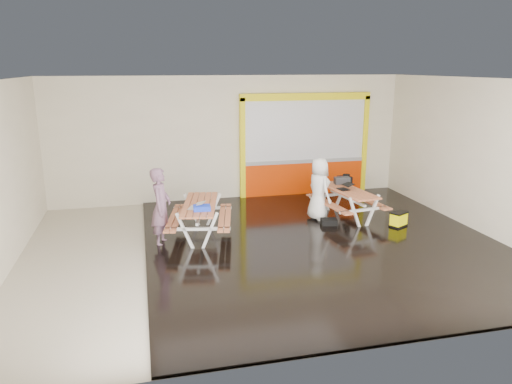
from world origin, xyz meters
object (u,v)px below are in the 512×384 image
object	(u,v)px
person_left	(161,207)
picnic_table_right	(347,197)
laptop_left	(196,206)
blue_pouch	(202,208)
picnic_table_left	(200,212)
backpack	(346,183)
person_right	(319,189)
toolbox	(342,180)
laptop_right	(345,187)
dark_case	(329,222)
fluke_bag	(399,219)

from	to	relation	value
person_left	picnic_table_right	bearing A→B (deg)	-63.55
picnic_table_right	person_left	world-z (taller)	person_left
laptop_left	blue_pouch	bearing A→B (deg)	-59.42
picnic_table_left	backpack	bearing A→B (deg)	18.71
picnic_table_left	picnic_table_right	world-z (taller)	picnic_table_left
blue_pouch	backpack	size ratio (longest dim) A/B	0.73
person_right	toolbox	xyz separation A→B (m)	(0.83, 0.52, 0.05)
laptop_left	blue_pouch	xyz separation A→B (m)	(0.10, -0.17, 0.01)
picnic_table_right	blue_pouch	bearing A→B (deg)	-165.15
picnic_table_left	laptop_right	world-z (taller)	laptop_right
picnic_table_right	laptop_left	size ratio (longest dim) A/B	4.84
person_left	backpack	distance (m)	5.21
person_left	blue_pouch	xyz separation A→B (m)	(0.83, -0.29, 0.01)
picnic_table_left	blue_pouch	world-z (taller)	blue_pouch
person_right	laptop_left	world-z (taller)	person_right
person_left	laptop_left	xyz separation A→B (m)	(0.74, -0.12, 0.01)
laptop_right	toolbox	bearing A→B (deg)	74.25
blue_pouch	toolbox	bearing A→B (deg)	22.50
person_right	laptop_right	xyz separation A→B (m)	(0.68, -0.03, 0.01)
picnic_table_right	backpack	xyz separation A→B (m)	(0.36, 0.91, 0.11)
picnic_table_left	dark_case	xyz separation A→B (m)	(3.10, 0.06, -0.49)
person_right	laptop_left	distance (m)	3.26
person_left	person_right	xyz separation A→B (m)	(3.86, 0.79, -0.03)
fluke_bag	dark_case	bearing A→B (deg)	162.08
person_left	backpack	size ratio (longest dim) A/B	3.53
picnic_table_right	blue_pouch	world-z (taller)	blue_pouch
blue_pouch	fluke_bag	world-z (taller)	blue_pouch
picnic_table_left	toolbox	world-z (taller)	toolbox
laptop_right	backpack	world-z (taller)	backpack
toolbox	dark_case	distance (m)	1.47
laptop_left	backpack	world-z (taller)	backpack
toolbox	fluke_bag	xyz separation A→B (m)	(0.82, -1.53, -0.64)
laptop_left	toolbox	distance (m)	4.21
person_right	backpack	distance (m)	1.37
laptop_left	laptop_right	bearing A→B (deg)	13.02
person_right	blue_pouch	bearing A→B (deg)	96.32
laptop_left	blue_pouch	size ratio (longest dim) A/B	1.22
picnic_table_left	blue_pouch	distance (m)	0.57
picnic_table_left	backpack	world-z (taller)	backpack
person_left	blue_pouch	bearing A→B (deg)	-91.24
backpack	dark_case	bearing A→B (deg)	-126.89
toolbox	fluke_bag	distance (m)	1.85
picnic_table_right	fluke_bag	size ratio (longest dim) A/B	4.30
blue_pouch	fluke_bag	bearing A→B (deg)	0.82
person_right	fluke_bag	size ratio (longest dim) A/B	3.20
laptop_left	picnic_table_right	bearing A→B (deg)	12.12
laptop_left	person_left	bearing A→B (deg)	170.94
picnic_table_left	fluke_bag	world-z (taller)	picnic_table_left
picnic_table_right	backpack	world-z (taller)	backpack
toolbox	person_left	bearing A→B (deg)	-164.37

